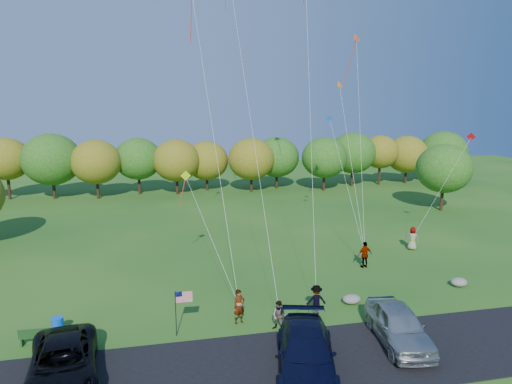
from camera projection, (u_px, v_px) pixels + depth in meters
ground at (290, 322)px, 24.91m from camera, size 140.00×140.00×0.00m
asphalt_lane at (315, 361)px, 21.07m from camera, size 44.00×6.00×0.06m
treeline at (203, 160)px, 58.35m from camera, size 76.16×27.68×8.20m
minivan_dark at (63, 363)px, 19.36m from camera, size 3.50×6.29×1.66m
minivan_navy at (306, 352)px, 20.06m from camera, size 3.99×6.55×1.78m
minivan_silver at (399, 325)px, 22.48m from camera, size 2.86×5.60×1.83m
flyer_a at (239, 306)px, 24.62m from camera, size 0.81×0.68×1.90m
flyer_b at (279, 316)px, 23.82m from camera, size 0.99×0.97×1.61m
flyer_c at (316, 300)px, 25.51m from camera, size 1.20×0.75×1.78m
flyer_d at (365, 255)px, 33.01m from camera, size 1.19×0.63×1.94m
flyer_e at (413, 238)px, 37.06m from camera, size 1.11×1.04×1.90m
park_bench at (36, 336)px, 22.41m from camera, size 1.60×0.42×0.88m
trash_barrel at (58, 326)px, 23.51m from camera, size 0.60×0.60×0.90m
flag_assembly at (181, 302)px, 23.14m from camera, size 0.89×0.58×2.40m
boulder_near at (352, 299)px, 27.13m from camera, size 1.10×0.86×0.55m
boulder_far at (459, 282)px, 29.72m from camera, size 1.08×0.90×0.56m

